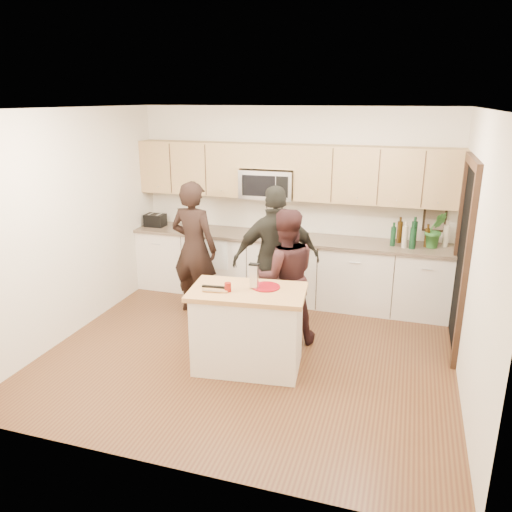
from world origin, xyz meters
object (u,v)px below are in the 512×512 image
(toaster, at_px, (155,220))
(woman_center, at_px, (284,277))
(woman_left, at_px, (194,248))
(woman_right, at_px, (276,260))
(island, at_px, (248,329))

(toaster, relative_size, woman_center, 0.18)
(woman_left, xyz_separation_m, woman_right, (1.19, -0.20, 0.02))
(woman_center, distance_m, woman_right, 0.35)
(toaster, height_order, woman_left, woman_left)
(toaster, xyz_separation_m, woman_center, (2.34, -1.27, -0.22))
(toaster, xyz_separation_m, woman_right, (2.17, -0.98, -0.12))
(toaster, distance_m, woman_center, 2.67)
(toaster, relative_size, woman_left, 0.16)
(woman_left, bearing_deg, toaster, -31.02)
(woman_left, bearing_deg, woman_right, 177.68)
(toaster, bearing_deg, woman_left, -38.39)
(island, height_order, toaster, toaster)
(island, height_order, woman_left, woman_left)
(toaster, height_order, woman_center, woman_center)
(woman_right, bearing_deg, woman_left, -33.22)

